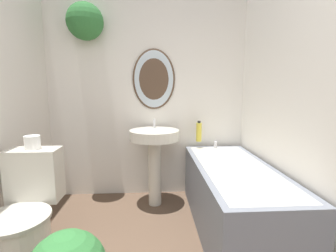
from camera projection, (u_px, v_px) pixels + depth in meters
wall_back at (140, 83)px, 2.76m from camera, size 2.34×0.38×2.40m
wall_right at (317, 95)px, 1.60m from camera, size 0.06×2.64×2.40m
toilet at (23, 224)px, 1.66m from camera, size 0.44×0.63×0.80m
pedestal_sink at (155, 147)px, 2.57m from camera, size 0.52×0.52×0.92m
bathtub at (234, 197)px, 2.15m from camera, size 0.65×1.55×0.66m
shampoo_bottle at (199, 132)px, 2.75m from camera, size 0.06×0.06×0.23m
toilet_paper_roll at (32, 142)px, 1.79m from camera, size 0.11×0.11×0.10m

